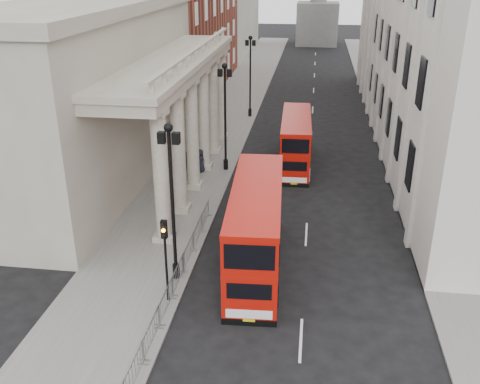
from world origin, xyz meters
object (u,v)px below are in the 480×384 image
Objects in this scene: traffic_light at (165,246)px; bus_far at (296,141)px; lamp_post_north at (250,71)px; lamp_post_mid at (225,110)px; lamp_post_south at (172,193)px; pedestrian_c at (200,161)px; bus_near at (256,227)px; pedestrian_b at (187,163)px; pedestrian_a at (180,186)px.

traffic_light is 0.46× the size of bus_far.
lamp_post_north reaches higher than bus_far.
lamp_post_south is at bearing -90.00° from lamp_post_mid.
pedestrian_c is at bearing -160.91° from bus_far.
bus_near is (3.84, 3.93, -0.71)m from traffic_light.
lamp_post_south is 4.45× the size of pedestrian_b.
lamp_post_south reaches higher than traffic_light.
lamp_post_south is at bearing -97.53° from pedestrian_a.
pedestrian_a is 4.92m from pedestrian_c.
pedestrian_b reaches higher than pedestrian_c.
traffic_light reaches higher than pedestrian_a.
lamp_post_south is 0.77× the size of bus_near.
lamp_post_mid is at bearing 90.00° from lamp_post_south.
bus_near is at bearing -74.38° from lamp_post_mid.
bus_near is at bearing 115.66° from pedestrian_b.
pedestrian_a is at bearing 101.18° from traffic_light.
pedestrian_c is (-5.80, 13.27, -1.36)m from bus_near.
pedestrian_b is at bearing -99.00° from lamp_post_north.
pedestrian_b is at bearing 99.96° from traffic_light.
lamp_post_north is at bearing -101.62° from pedestrian_b.
bus_far is (5.27, 19.96, -1.00)m from traffic_light.
lamp_post_mid reaches higher than pedestrian_a.
lamp_post_south and lamp_post_north have the same top height.
lamp_post_south is at bearing 92.84° from traffic_light.
lamp_post_mid reaches higher than pedestrian_b.
lamp_post_mid is at bearing 90.32° from traffic_light.
lamp_post_north is at bearing 90.17° from traffic_light.
traffic_light is at bearing -87.16° from lamp_post_south.
lamp_post_mid is at bearing 102.55° from bus_near.
bus_near is 5.75× the size of pedestrian_b.
pedestrian_a is 0.82× the size of pedestrian_b.
lamp_post_north reaches higher than pedestrian_b.
lamp_post_south and lamp_post_mid have the same top height.
lamp_post_mid is 4.45× the size of pedestrian_b.
bus_near is at bearing -96.83° from bus_far.
lamp_post_mid is 5.44× the size of pedestrian_a.
traffic_light is 2.81× the size of pedestrian_a.
bus_far is at bearing 81.80° from bus_near.
pedestrian_b is (-2.79, -1.59, -3.86)m from lamp_post_mid.
pedestrian_b is at bearing 75.98° from pedestrian_a.
lamp_post_north is 5.44× the size of pedestrian_a.
pedestrian_c is (0.92, 0.77, -0.02)m from pedestrian_b.
bus_far is at bearing -159.27° from pedestrian_b.
lamp_post_north is 34.07m from traffic_light.
lamp_post_south is 1.00× the size of lamp_post_mid.
bus_far is (5.37, 17.94, -2.80)m from lamp_post_south.
lamp_post_north is at bearing 90.00° from lamp_post_mid.
traffic_light is (0.10, -34.02, -1.80)m from lamp_post_north.
bus_far is at bearing 73.32° from lamp_post_south.
lamp_post_north reaches higher than pedestrian_a.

